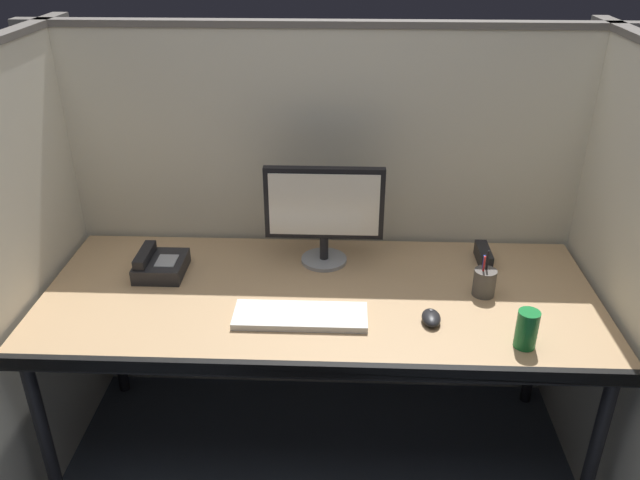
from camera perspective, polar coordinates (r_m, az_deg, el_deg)
cubicle_partition_rear at (r=2.57m, az=0.36°, el=1.45°), size 2.21×0.06×1.57m
cubicle_partition_left at (r=2.35m, az=-25.26°, el=-4.06°), size 0.06×1.41×1.57m
cubicle_partition_right at (r=2.28m, az=25.76°, el=-5.11°), size 0.06×1.41×1.57m
desk at (r=2.22m, az=-0.07°, el=-6.01°), size 1.90×0.80×0.74m
monitor_center at (r=2.30m, az=0.37°, el=2.77°), size 0.43×0.17×0.37m
keyboard_main at (r=2.07m, az=-1.76°, el=-6.80°), size 0.43×0.15×0.02m
computer_mouse at (r=2.08m, az=9.90°, el=-6.86°), size 0.06×0.10×0.04m
soda_can at (r=2.02m, az=17.98°, el=-7.59°), size 0.07×0.07×0.12m
pen_cup at (r=2.24m, az=14.46°, el=-3.67°), size 0.08×0.08×0.17m
red_stapler at (r=2.45m, az=14.39°, el=-1.35°), size 0.04×0.15×0.06m
desk_phone at (r=2.37m, az=-14.13°, el=-2.18°), size 0.17×0.19×0.09m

